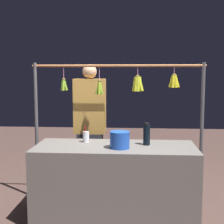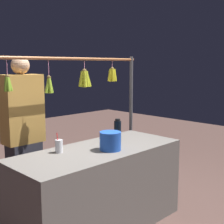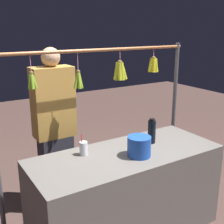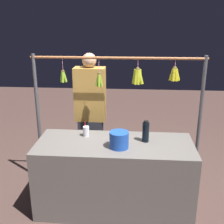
{
  "view_description": "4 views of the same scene",
  "coord_description": "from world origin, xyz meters",
  "px_view_note": "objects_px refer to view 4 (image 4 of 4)",
  "views": [
    {
      "loc": [
        -0.21,
        3.48,
        1.63
      ],
      "look_at": [
        0.04,
        0.0,
        1.21
      ],
      "focal_mm": 51.95,
      "sensor_mm": 36.0,
      "label": 1
    },
    {
      "loc": [
        2.01,
        2.19,
        1.65
      ],
      "look_at": [
        -0.19,
        0.0,
        1.18
      ],
      "focal_mm": 49.92,
      "sensor_mm": 36.0,
      "label": 2
    },
    {
      "loc": [
        1.43,
        2.02,
        1.93
      ],
      "look_at": [
        0.16,
        0.0,
        1.24
      ],
      "focal_mm": 47.49,
      "sensor_mm": 36.0,
      "label": 3
    },
    {
      "loc": [
        -0.19,
        2.89,
        2.15
      ],
      "look_at": [
        0.03,
        0.0,
        1.2
      ],
      "focal_mm": 45.21,
      "sensor_mm": 36.0,
      "label": 4
    }
  ],
  "objects_px": {
    "drink_cup": "(86,131)",
    "blue_bucket": "(119,140)",
    "vendor_person": "(91,117)",
    "water_bottle": "(146,132)"
  },
  "relations": [
    {
      "from": "blue_bucket",
      "to": "vendor_person",
      "type": "height_order",
      "value": "vendor_person"
    },
    {
      "from": "water_bottle",
      "to": "drink_cup",
      "type": "distance_m",
      "value": 0.7
    },
    {
      "from": "water_bottle",
      "to": "blue_bucket",
      "type": "bearing_deg",
      "value": 32.08
    },
    {
      "from": "water_bottle",
      "to": "drink_cup",
      "type": "height_order",
      "value": "water_bottle"
    },
    {
      "from": "water_bottle",
      "to": "drink_cup",
      "type": "bearing_deg",
      "value": -8.04
    },
    {
      "from": "drink_cup",
      "to": "vendor_person",
      "type": "height_order",
      "value": "vendor_person"
    },
    {
      "from": "blue_bucket",
      "to": "drink_cup",
      "type": "xyz_separation_m",
      "value": [
        0.41,
        -0.28,
        -0.03
      ]
    },
    {
      "from": "water_bottle",
      "to": "vendor_person",
      "type": "relative_size",
      "value": 0.14
    },
    {
      "from": "blue_bucket",
      "to": "vendor_person",
      "type": "distance_m",
      "value": 0.98
    },
    {
      "from": "drink_cup",
      "to": "blue_bucket",
      "type": "bearing_deg",
      "value": 145.33
    }
  ]
}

